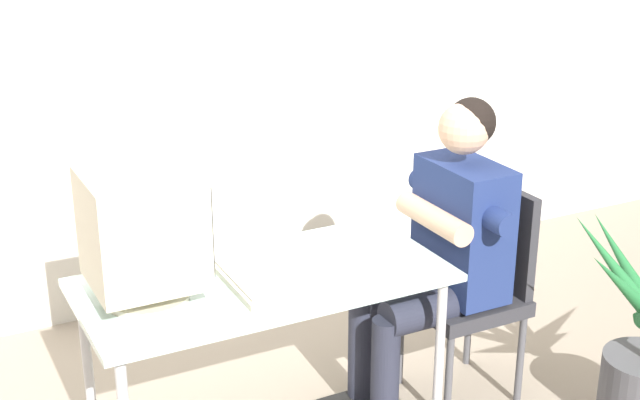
{
  "coord_description": "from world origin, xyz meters",
  "views": [
    {
      "loc": [
        -1.12,
        -2.62,
        2.06
      ],
      "look_at": [
        0.22,
        0.0,
        0.96
      ],
      "focal_mm": 50.17,
      "sensor_mm": 36.0,
      "label": 1
    }
  ],
  "objects_px": {
    "office_chair": "(476,281)",
    "person_seated": "(441,246)",
    "desk": "(264,293)",
    "keyboard": "(249,276)",
    "crt_monitor": "(144,230)"
  },
  "relations": [
    {
      "from": "office_chair",
      "to": "person_seated",
      "type": "height_order",
      "value": "person_seated"
    },
    {
      "from": "desk",
      "to": "office_chair",
      "type": "bearing_deg",
      "value": -0.66
    },
    {
      "from": "keyboard",
      "to": "crt_monitor",
      "type": "bearing_deg",
      "value": 178.58
    },
    {
      "from": "desk",
      "to": "person_seated",
      "type": "height_order",
      "value": "person_seated"
    },
    {
      "from": "desk",
      "to": "office_chair",
      "type": "height_order",
      "value": "office_chair"
    },
    {
      "from": "crt_monitor",
      "to": "keyboard",
      "type": "height_order",
      "value": "crt_monitor"
    },
    {
      "from": "crt_monitor",
      "to": "keyboard",
      "type": "distance_m",
      "value": 0.43
    },
    {
      "from": "keyboard",
      "to": "office_chair",
      "type": "relative_size",
      "value": 0.53
    },
    {
      "from": "keyboard",
      "to": "office_chair",
      "type": "xyz_separation_m",
      "value": [
        0.98,
        -0.01,
        -0.23
      ]
    },
    {
      "from": "crt_monitor",
      "to": "desk",
      "type": "bearing_deg",
      "value": -1.56
    },
    {
      "from": "desk",
      "to": "keyboard",
      "type": "xyz_separation_m",
      "value": [
        -0.05,
        0.0,
        0.08
      ]
    },
    {
      "from": "person_seated",
      "to": "office_chair",
      "type": "bearing_deg",
      "value": 0.0
    },
    {
      "from": "office_chair",
      "to": "desk",
      "type": "bearing_deg",
      "value": 179.34
    },
    {
      "from": "desk",
      "to": "keyboard",
      "type": "relative_size",
      "value": 2.77
    },
    {
      "from": "desk",
      "to": "crt_monitor",
      "type": "height_order",
      "value": "crt_monitor"
    }
  ]
}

